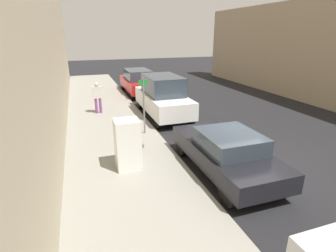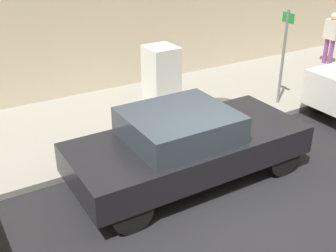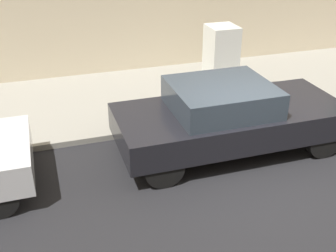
{
  "view_description": "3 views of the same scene",
  "coord_description": "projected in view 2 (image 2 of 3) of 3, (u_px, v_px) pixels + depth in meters",
  "views": [
    {
      "loc": [
        -5.19,
        -6.56,
        4.22
      ],
      "look_at": [
        -2.0,
        2.75,
        0.74
      ],
      "focal_mm": 28.0,
      "sensor_mm": 36.0,
      "label": 1
    },
    {
      "loc": [
        4.58,
        -3.88,
        4.42
      ],
      "look_at": [
        -0.86,
        -0.62,
        1.32
      ],
      "focal_mm": 45.0,
      "sensor_mm": 36.0,
      "label": 2
    },
    {
      "loc": [
        5.56,
        -3.45,
        4.3
      ],
      "look_at": [
        -1.08,
        -1.31,
        0.7
      ],
      "focal_mm": 45.0,
      "sensor_mm": 36.0,
      "label": 3
    }
  ],
  "objects": [
    {
      "name": "street_sign_post",
      "position": [
        284.0,
        52.0,
        10.48
      ],
      "size": [
        0.36,
        0.07,
        2.4
      ],
      "color": "slate",
      "rests_on": "sidewalk_slab"
    },
    {
      "name": "sidewalk_slab",
      "position": [
        123.0,
        118.0,
        10.34
      ],
      "size": [
        3.8,
        44.0,
        0.12
      ],
      "primitive_type": "cube",
      "color": "gray",
      "rests_on": "ground"
    },
    {
      "name": "ground_plane",
      "position": [
        224.0,
        205.0,
        7.27
      ],
      "size": [
        80.0,
        80.0,
        0.0
      ],
      "primitive_type": "plane",
      "color": "black"
    },
    {
      "name": "parked_sedan_dark",
      "position": [
        187.0,
        144.0,
        7.71
      ],
      "size": [
        1.88,
        4.45,
        1.41
      ],
      "color": "black",
      "rests_on": "ground"
    },
    {
      "name": "pedestrian_walking_far",
      "position": [
        331.0,
        35.0,
        13.64
      ],
      "size": [
        0.48,
        0.22,
        1.68
      ],
      "rotation": [
        0.0,
        0.0,
        1.39
      ],
      "color": "#7A3D7F",
      "rests_on": "sidewalk_slab"
    },
    {
      "name": "manhole_cover",
      "position": [
        222.0,
        103.0,
        11.01
      ],
      "size": [
        0.7,
        0.7,
        0.02
      ],
      "primitive_type": "cylinder",
      "color": "#47443F",
      "rests_on": "sidewalk_slab"
    },
    {
      "name": "discarded_refrigerator",
      "position": [
        161.0,
        78.0,
        10.37
      ],
      "size": [
        0.77,
        0.72,
        1.6
      ],
      "color": "silver",
      "rests_on": "sidewalk_slab"
    }
  ]
}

